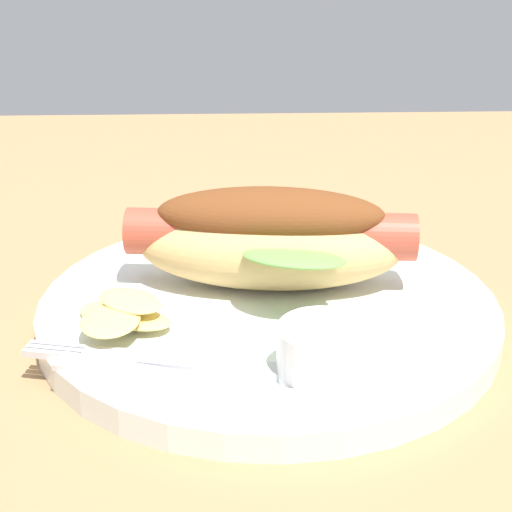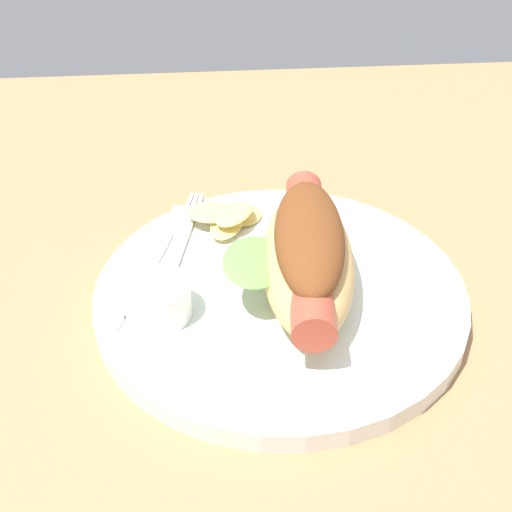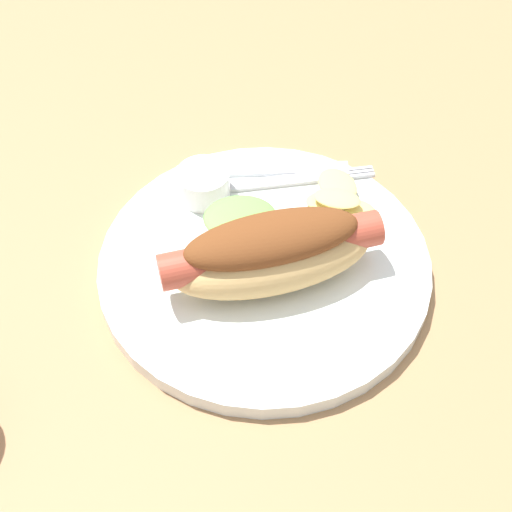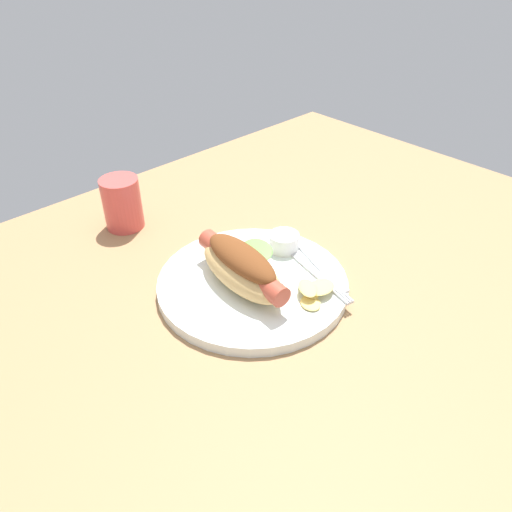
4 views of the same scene
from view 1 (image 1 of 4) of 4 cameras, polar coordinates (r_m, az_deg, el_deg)
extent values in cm
cube|color=#9E754C|center=(45.55, -0.10, -7.94)|extent=(120.00, 90.00, 1.80)
cylinder|color=white|center=(47.93, 0.90, -3.92)|extent=(27.72, 27.72, 1.60)
ellipsoid|color=tan|center=(48.28, 1.04, 0.64)|extent=(8.24, 16.98, 5.05)
cylinder|color=#B24733|center=(47.94, 1.05, 1.61)|extent=(4.69, 17.97, 2.91)
ellipsoid|color=brown|center=(47.48, 1.06, 3.08)|extent=(6.35, 14.37, 3.16)
ellipsoid|color=#6BB74C|center=(44.30, 2.80, -0.12)|extent=(6.10, 7.09, 1.30)
cylinder|color=white|center=(39.28, 4.96, -6.97)|extent=(4.71, 4.71, 2.76)
cube|color=silver|center=(40.31, -3.31, -8.01)|extent=(4.11, 13.67, 0.40)
cube|color=silver|center=(43.22, -14.23, -6.44)|extent=(0.98, 3.19, 0.40)
cube|color=silver|center=(42.87, -14.46, -6.73)|extent=(0.98, 3.19, 0.40)
cube|color=silver|center=(42.52, -14.71, -7.02)|extent=(0.98, 3.19, 0.40)
cube|color=silver|center=(38.84, -3.93, -9.39)|extent=(6.51, 15.48, 0.36)
ellipsoid|color=#E7CB6B|center=(46.20, -10.79, -4.01)|extent=(3.98, 4.24, 0.50)
ellipsoid|color=#E7CB6B|center=(44.06, -8.85, -4.75)|extent=(3.85, 4.89, 0.68)
ellipsoid|color=#E7CB6B|center=(43.27, -10.59, -4.64)|extent=(4.28, 3.28, 0.59)
ellipsoid|color=#E7CB6B|center=(44.57, -9.15, -3.24)|extent=(4.47, 4.81, 0.65)
camera|label=2|loc=(0.57, 52.49, 27.16)|focal=48.65mm
camera|label=3|loc=(0.83, 12.57, 40.27)|focal=50.27mm
camera|label=4|loc=(0.94, -33.52, 34.80)|focal=35.04mm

